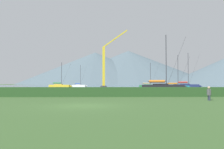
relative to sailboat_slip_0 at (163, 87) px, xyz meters
The scene contains 13 objects.
ground_plane 32.54m from the sailboat_slip_0, 112.89° to the right, with size 1000.00×1000.00×0.00m, color #3D602D.
harbor_water 107.78m from the sailboat_slip_0, 96.74° to the left, with size 320.00×246.00×0.00m, color slate.
hedge_line 22.81m from the sailboat_slip_0, 123.71° to the right, with size 80.00×1.20×1.09m, color #284C23.
sailboat_slip_0 is the anchor object (origin of this frame).
sailboat_slip_2 36.66m from the sailboat_slip_0, 64.40° to the left, with size 9.40×4.25×11.92m.
sailboat_slip_3 44.49m from the sailboat_slip_0, 127.89° to the left, with size 8.16×2.93×8.84m.
sailboat_slip_5 34.52m from the sailboat_slip_0, 84.46° to the left, with size 7.59×3.82×8.67m.
sailboat_slip_6 13.73m from the sailboat_slip_0, 63.31° to the left, with size 7.26×3.11×8.63m.
sailboat_slip_7 61.02m from the sailboat_slip_0, 112.32° to the left, with size 6.92×3.20×9.58m.
person_seated_viewer 25.33m from the sailboat_slip_0, 94.55° to the right, with size 0.36×0.57×1.25m.
dock_crane 31.59m from the sailboat_slip_0, 112.35° to the left, with size 8.63×2.00×18.81m.
distant_hill_central_peak 375.39m from the sailboat_slip_0, 85.96° to the left, with size 291.64×291.64×60.44m, color slate.
distant_hill_east_ridge 354.73m from the sailboat_slip_0, 95.22° to the left, with size 254.93×254.93×54.60m, color slate.
Camera 1 is at (1.68, -15.84, 1.49)m, focal length 37.61 mm.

